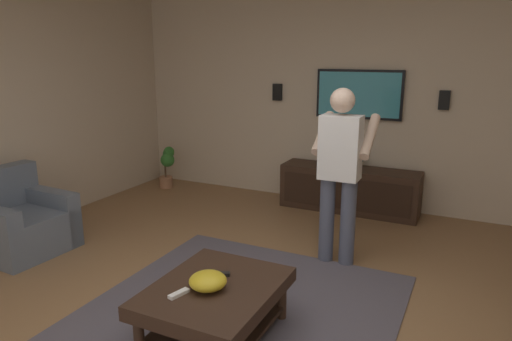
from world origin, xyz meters
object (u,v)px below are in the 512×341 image
object	(u,v)px
media_console	(349,189)
tv	(359,94)
person_standing	(340,166)
armchair	(19,224)
remote_white	(179,294)
potted_plant_short	(168,163)
wall_speaker_right	(277,92)
vase_round	(354,159)
bowl	(208,281)
wall_speaker_left	(444,100)
remote_black	(219,274)
coffee_table	(215,299)

from	to	relation	value
media_console	tv	bearing A→B (deg)	-180.00
tv	person_standing	distance (m)	1.84
armchair	remote_white	xyz separation A→B (m)	(-0.65, -2.38, 0.13)
media_console	remote_white	size ratio (longest dim) A/B	11.33
potted_plant_short	remote_white	bearing A→B (deg)	-142.54
armchair	person_standing	bearing A→B (deg)	24.12
person_standing	wall_speaker_right	size ratio (longest dim) A/B	7.45
person_standing	vase_round	bearing A→B (deg)	8.58
remote_white	wall_speaker_right	bearing A→B (deg)	-151.04
media_console	potted_plant_short	bearing A→B (deg)	-86.14
bowl	wall_speaker_left	xyz separation A→B (m)	(3.39, -1.12, 0.95)
remote_white	remote_black	distance (m)	0.37
potted_plant_short	wall_speaker_right	bearing A→B (deg)	-74.33
remote_black	wall_speaker_left	distance (m)	3.53
coffee_table	wall_speaker_left	bearing A→B (deg)	-18.29
person_standing	tv	bearing A→B (deg)	8.64
wall_speaker_right	coffee_table	bearing A→B (deg)	-163.46
vase_round	wall_speaker_right	xyz separation A→B (m)	(0.21, 1.14, 0.76)
bowl	remote_white	bearing A→B (deg)	141.69
armchair	remote_black	distance (m)	2.50
person_standing	wall_speaker_right	bearing A→B (deg)	37.56
person_standing	remote_black	xyz separation A→B (m)	(-1.43, 0.45, -0.52)
remote_white	wall_speaker_left	world-z (taller)	wall_speaker_left
coffee_table	tv	distance (m)	3.51
bowl	wall_speaker_right	bearing A→B (deg)	16.00
tv	vase_round	bearing A→B (deg)	9.82
media_console	tv	size ratio (longest dim) A/B	1.59
bowl	wall_speaker_right	xyz separation A→B (m)	(3.39, 0.97, 0.97)
armchair	media_console	xyz separation A→B (m)	(2.64, -2.64, -0.00)
bowl	remote_black	bearing A→B (deg)	8.57
coffee_table	person_standing	xyz separation A→B (m)	(1.57, -0.40, 0.64)
vase_round	remote_black	bearing A→B (deg)	176.30
potted_plant_short	remote_black	distance (m)	3.71
wall_speaker_right	tv	bearing A→B (deg)	-90.68
media_console	potted_plant_short	distance (m)	2.65
armchair	vase_round	bearing A→B (deg)	48.10
person_standing	remote_black	distance (m)	1.58
coffee_table	tv	bearing A→B (deg)	-1.94
remote_white	remote_black	xyz separation A→B (m)	(0.36, -0.10, 0.00)
armchair	media_console	size ratio (longest dim) A/B	0.50
tv	bowl	xyz separation A→B (m)	(-3.38, 0.13, -0.98)
armchair	remote_white	size ratio (longest dim) A/B	5.66
coffee_table	remote_white	xyz separation A→B (m)	(-0.22, 0.14, 0.12)
armchair	coffee_table	size ratio (longest dim) A/B	0.85
remote_black	remote_white	bearing A→B (deg)	-130.73
person_standing	wall_speaker_left	xyz separation A→B (m)	(1.76, -0.70, 0.47)
armchair	bowl	size ratio (longest dim) A/B	3.34
remote_white	wall_speaker_left	bearing A→B (deg)	176.21
tv	person_standing	xyz separation A→B (m)	(-1.75, -0.29, -0.50)
armchair	person_standing	size ratio (longest dim) A/B	0.52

